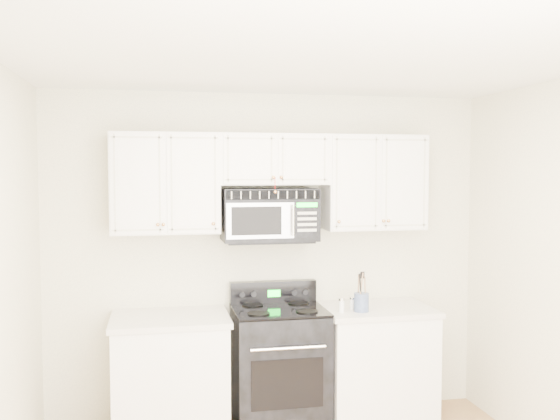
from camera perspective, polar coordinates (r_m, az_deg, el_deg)
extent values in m
cube|color=silver|center=(3.34, 4.53, 14.15)|extent=(3.50, 3.50, 0.01)
cube|color=#F0E9BF|center=(5.04, -1.01, -4.24)|extent=(3.50, 0.01, 2.60)
cube|color=silver|center=(4.85, -9.97, -15.06)|extent=(0.82, 0.63, 0.88)
cube|color=silver|center=(4.72, -10.03, -9.76)|extent=(0.86, 0.65, 0.04)
cube|color=silver|center=(5.14, 8.74, -13.97)|extent=(0.82, 0.63, 0.88)
cube|color=silver|center=(5.02, 8.79, -8.96)|extent=(0.86, 0.65, 0.04)
cube|color=black|center=(5.30, 8.54, -17.87)|extent=(0.82, 0.55, 0.10)
cube|color=black|center=(4.95, -0.06, -14.39)|extent=(0.70, 0.60, 0.92)
cube|color=black|center=(4.67, 0.69, -15.63)|extent=(0.53, 0.01, 0.37)
cylinder|color=silver|center=(4.56, 0.76, -12.53)|extent=(0.55, 0.02, 0.02)
cube|color=black|center=(4.82, -0.06, -9.13)|extent=(0.70, 0.60, 0.02)
cube|color=black|center=(5.05, -0.64, -7.53)|extent=(0.70, 0.08, 0.18)
cube|color=#08FF20|center=(5.01, -0.55, -7.63)|extent=(0.10, 0.00, 0.06)
cube|color=silver|center=(4.75, -10.45, 2.42)|extent=(0.80, 0.33, 0.75)
cube|color=silver|center=(5.05, 8.53, 2.51)|extent=(0.80, 0.33, 0.75)
cube|color=silver|center=(4.83, -0.67, 4.64)|extent=(0.84, 0.33, 0.39)
sphere|color=tan|center=(4.58, -10.61, -1.32)|extent=(0.03, 0.03, 0.03)
sphere|color=tan|center=(4.59, -6.12, -1.26)|extent=(0.03, 0.03, 0.03)
sphere|color=tan|center=(4.78, 5.42, -1.07)|extent=(0.03, 0.03, 0.03)
sphere|color=tan|center=(4.89, 9.46, -0.99)|extent=(0.03, 0.03, 0.03)
sphere|color=tan|center=(4.64, -0.60, 3.01)|extent=(0.03, 0.03, 0.03)
sphere|color=tan|center=(4.65, 0.13, 3.01)|extent=(0.03, 0.03, 0.03)
cylinder|color=red|center=(4.64, -0.45, 2.37)|extent=(0.00, 0.00, 0.10)
sphere|color=tan|center=(4.65, -0.45, 1.66)|extent=(0.03, 0.03, 0.03)
cube|color=black|center=(4.82, -1.00, -0.40)|extent=(0.73, 0.36, 0.40)
cube|color=beige|center=(4.64, -0.61, 1.40)|extent=(0.71, 0.01, 0.07)
cube|color=#9F9FA5|center=(4.62, -1.79, -0.99)|extent=(0.51, 0.01, 0.27)
cube|color=black|center=(4.61, -2.15, -1.00)|extent=(0.38, 0.01, 0.21)
cube|color=black|center=(4.69, 2.47, -0.92)|extent=(0.20, 0.01, 0.27)
cube|color=#08FF20|center=(4.68, 2.50, 0.47)|extent=(0.16, 0.00, 0.03)
cylinder|color=silver|center=(4.63, 1.21, -0.98)|extent=(0.02, 0.02, 0.23)
cylinder|color=slate|center=(4.82, 7.45, -8.37)|extent=(0.11, 0.11, 0.14)
cylinder|color=#95704F|center=(4.82, 7.81, -7.52)|extent=(0.01, 0.01, 0.24)
cylinder|color=black|center=(4.82, 7.18, -7.38)|extent=(0.01, 0.01, 0.26)
cylinder|color=#95704F|center=(4.77, 7.39, -7.39)|extent=(0.01, 0.01, 0.28)
cylinder|color=black|center=(4.82, 7.81, -7.52)|extent=(0.01, 0.01, 0.24)
cylinder|color=#95704F|center=(4.82, 7.17, -7.38)|extent=(0.01, 0.01, 0.26)
cylinder|color=black|center=(4.77, 7.40, -7.39)|extent=(0.01, 0.01, 0.28)
cylinder|color=silver|center=(4.78, 5.65, -8.77)|extent=(0.04, 0.04, 0.09)
cylinder|color=silver|center=(4.77, 5.65, -8.14)|extent=(0.04, 0.04, 0.02)
cylinder|color=silver|center=(4.89, 6.61, -8.56)|extent=(0.04, 0.04, 0.08)
cylinder|color=silver|center=(4.88, 6.62, -8.02)|extent=(0.04, 0.04, 0.02)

